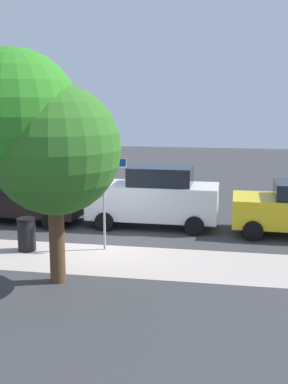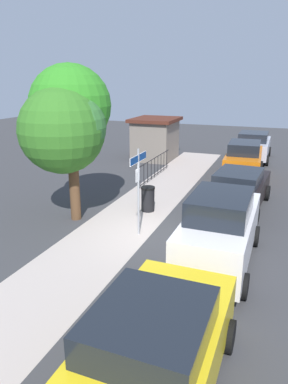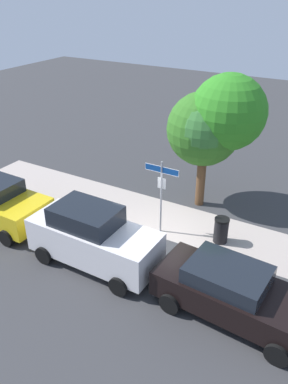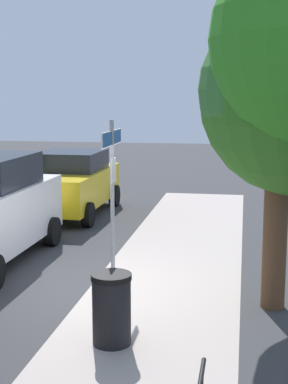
{
  "view_description": "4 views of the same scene",
  "coord_description": "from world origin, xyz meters",
  "px_view_note": "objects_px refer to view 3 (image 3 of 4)",
  "views": [
    {
      "loc": [
        -3.8,
        13.93,
        4.46
      ],
      "look_at": [
        -1.28,
        -0.25,
        1.65
      ],
      "focal_mm": 45.7,
      "sensor_mm": 36.0,
      "label": 1
    },
    {
      "loc": [
        -10.51,
        -3.74,
        5.02
      ],
      "look_at": [
        -0.78,
        -0.01,
        1.71
      ],
      "focal_mm": 33.67,
      "sensor_mm": 36.0,
      "label": 2
    },
    {
      "loc": [
        5.49,
        -10.78,
        8.46
      ],
      "look_at": [
        -0.66,
        -0.07,
        1.8
      ],
      "focal_mm": 36.42,
      "sensor_mm": 36.0,
      "label": 3
    },
    {
      "loc": [
        9.13,
        2.6,
        3.33
      ],
      "look_at": [
        -1.16,
        0.78,
        1.54
      ],
      "focal_mm": 53.54,
      "sensor_mm": 36.0,
      "label": 4
    }
  ],
  "objects_px": {
    "shade_tree": "(213,123)",
    "car_white": "(93,237)",
    "car_black": "(233,292)",
    "street_sign": "(161,184)",
    "trash_bin": "(221,230)"
  },
  "relations": [
    {
      "from": "street_sign",
      "to": "trash_bin",
      "type": "relative_size",
      "value": 2.97
    },
    {
      "from": "shade_tree",
      "to": "car_white",
      "type": "bearing_deg",
      "value": -106.74
    },
    {
      "from": "car_white",
      "to": "trash_bin",
      "type": "relative_size",
      "value": 4.57
    },
    {
      "from": "car_white",
      "to": "car_black",
      "type": "height_order",
      "value": "car_white"
    },
    {
      "from": "street_sign",
      "to": "shade_tree",
      "type": "distance_m",
      "value": 3.44
    },
    {
      "from": "street_sign",
      "to": "car_black",
      "type": "bearing_deg",
      "value": -36.55
    },
    {
      "from": "street_sign",
      "to": "shade_tree",
      "type": "bearing_deg",
      "value": 76.65
    },
    {
      "from": "car_black",
      "to": "trash_bin",
      "type": "xyz_separation_m",
      "value": [
        -1.52,
        3.28,
        -0.33
      ]
    },
    {
      "from": "street_sign",
      "to": "car_white",
      "type": "distance_m",
      "value": 3.18
    },
    {
      "from": "car_white",
      "to": "car_black",
      "type": "distance_m",
      "value": 4.8
    },
    {
      "from": "shade_tree",
      "to": "trash_bin",
      "type": "relative_size",
      "value": 5.67
    },
    {
      "from": "shade_tree",
      "to": "car_white",
      "type": "relative_size",
      "value": 1.24
    },
    {
      "from": "car_black",
      "to": "trash_bin",
      "type": "height_order",
      "value": "car_black"
    },
    {
      "from": "shade_tree",
      "to": "car_white",
      "type": "xyz_separation_m",
      "value": [
        -1.75,
        -5.81,
        -2.55
      ]
    },
    {
      "from": "shade_tree",
      "to": "car_black",
      "type": "relative_size",
      "value": 1.19
    }
  ]
}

